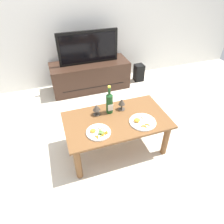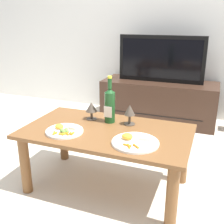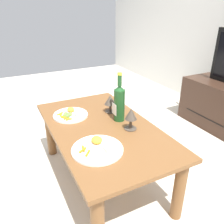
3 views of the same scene
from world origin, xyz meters
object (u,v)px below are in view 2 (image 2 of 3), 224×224
dining_table (107,141)px  tv_stand (159,101)px  wine_bottle (110,104)px  dinner_plate_left (64,131)px  dinner_plate_right (135,142)px  goblet_left (91,108)px  tv_screen (161,59)px  goblet_right (130,111)px

dining_table → tv_stand: bearing=87.7°
wine_bottle → dinner_plate_left: size_ratio=1.36×
tv_stand → dinner_plate_right: 1.64m
goblet_left → dinner_plate_left: (-0.06, -0.29, -0.08)m
tv_stand → wine_bottle: (-0.09, -1.34, 0.35)m
tv_stand → dinner_plate_left: 1.67m
dinner_plate_right → goblet_left: bearing=145.7°
dinner_plate_right → wine_bottle: bearing=134.0°
dining_table → dinner_plate_right: (0.24, -0.14, 0.09)m
tv_screen → goblet_right: 1.34m
tv_screen → wine_bottle: 1.34m
wine_bottle → goblet_left: 0.16m
goblet_left → dinner_plate_left: bearing=-102.3°
dining_table → goblet_left: size_ratio=8.57×
goblet_right → dining_table: bearing=-127.5°
tv_stand → wine_bottle: size_ratio=3.82×
wine_bottle → goblet_right: (0.15, 0.00, -0.04)m
tv_screen → tv_stand: bearing=90.0°
goblet_right → tv_stand: bearing=92.4°
wine_bottle → goblet_left: bearing=178.2°
dinner_plate_right → dining_table: bearing=150.4°
tv_stand → wine_bottle: 1.38m
dinner_plate_right → tv_screen: bearing=96.4°
tv_screen → goblet_right: (0.06, -1.33, -0.19)m
tv_stand → tv_screen: size_ratio=1.35×
goblet_left → goblet_right: bearing=0.0°
dinner_plate_left → dinner_plate_right: dinner_plate_right is taller
dining_table → tv_stand: size_ratio=0.87×
tv_screen → wine_bottle: (-0.09, -1.33, -0.15)m
dinner_plate_left → dinner_plate_right: 0.49m
dining_table → wine_bottle: wine_bottle is taller
dinner_plate_left → dinner_plate_right: size_ratio=0.87×
tv_stand → tv_screen: bearing=-90.0°
goblet_right → dinner_plate_left: size_ratio=0.59×
dining_table → dinner_plate_right: size_ratio=3.93×
tv_screen → dinner_plate_left: size_ratio=3.84×
dinner_plate_left → wine_bottle: bearing=53.6°
tv_screen → goblet_left: bearing=-100.2°
goblet_left → dining_table: bearing=-39.8°
goblet_left → dinner_plate_right: (0.42, -0.29, -0.08)m
wine_bottle → goblet_right: size_ratio=2.32×
tv_stand → goblet_left: 1.39m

